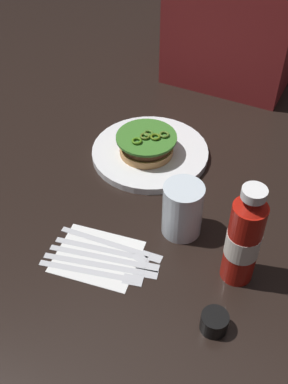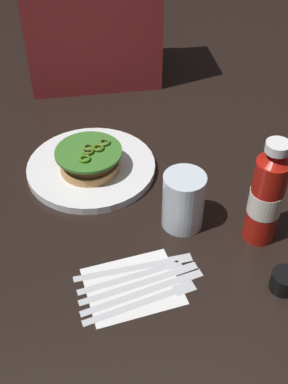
{
  "view_description": "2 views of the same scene",
  "coord_description": "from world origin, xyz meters",
  "px_view_note": "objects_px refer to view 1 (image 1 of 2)",
  "views": [
    {
      "loc": [
        0.25,
        -0.6,
        0.68
      ],
      "look_at": [
        -0.02,
        -0.05,
        0.08
      ],
      "focal_mm": 42.79,
      "sensor_mm": 36.0,
      "label": 1
    },
    {
      "loc": [
        -0.12,
        -0.66,
        0.66
      ],
      "look_at": [
        -0.02,
        0.0,
        0.05
      ],
      "focal_mm": 45.47,
      "sensor_mm": 36.0,
      "label": 2
    }
  ],
  "objects_px": {
    "ketchup_bottle": "(244,239)",
    "butter_knife": "(107,265)",
    "water_glass": "(182,210)",
    "condiment_cup": "(214,322)",
    "dinner_plate": "(150,152)",
    "fork_utensil": "(100,273)",
    "napkin": "(97,256)",
    "burger_sandwich": "(146,144)",
    "steak_knife": "(117,245)",
    "table_knife": "(111,258)",
    "spoon_utensil": "(115,251)"
  },
  "relations": [
    {
      "from": "dinner_plate",
      "to": "table_knife",
      "type": "bearing_deg",
      "value": -77.25
    },
    {
      "from": "ketchup_bottle",
      "to": "spoon_utensil",
      "type": "relative_size",
      "value": 1.13
    },
    {
      "from": "dinner_plate",
      "to": "condiment_cup",
      "type": "distance_m",
      "value": 0.46
    },
    {
      "from": "dinner_plate",
      "to": "condiment_cup",
      "type": "bearing_deg",
      "value": -50.89
    },
    {
      "from": "condiment_cup",
      "to": "butter_knife",
      "type": "relative_size",
      "value": 0.21
    },
    {
      "from": "ketchup_bottle",
      "to": "fork_utensil",
      "type": "height_order",
      "value": "ketchup_bottle"
    },
    {
      "from": "ketchup_bottle",
      "to": "water_glass",
      "type": "relative_size",
      "value": 1.86
    },
    {
      "from": "dinner_plate",
      "to": "butter_knife",
      "type": "relative_size",
      "value": 1.27
    },
    {
      "from": "water_glass",
      "to": "spoon_utensil",
      "type": "bearing_deg",
      "value": -128.54
    },
    {
      "from": "napkin",
      "to": "table_knife",
      "type": "bearing_deg",
      "value": 12.75
    },
    {
      "from": "steak_knife",
      "to": "butter_knife",
      "type": "bearing_deg",
      "value": -80.83
    },
    {
      "from": "butter_knife",
      "to": "spoon_utensil",
      "type": "distance_m",
      "value": 0.04
    },
    {
      "from": "ketchup_bottle",
      "to": "water_glass",
      "type": "height_order",
      "value": "ketchup_bottle"
    },
    {
      "from": "napkin",
      "to": "spoon_utensil",
      "type": "distance_m",
      "value": 0.04
    },
    {
      "from": "butter_knife",
      "to": "fork_utensil",
      "type": "bearing_deg",
      "value": -103.19
    },
    {
      "from": "ketchup_bottle",
      "to": "spoon_utensil",
      "type": "height_order",
      "value": "ketchup_bottle"
    },
    {
      "from": "dinner_plate",
      "to": "napkin",
      "type": "xyz_separation_m",
      "value": [
        0.04,
        -0.31,
        -0.01
      ]
    },
    {
      "from": "table_knife",
      "to": "burger_sandwich",
      "type": "bearing_deg",
      "value": 103.84
    },
    {
      "from": "napkin",
      "to": "burger_sandwich",
      "type": "bearing_deg",
      "value": 98.83
    },
    {
      "from": "burger_sandwich",
      "to": "water_glass",
      "type": "relative_size",
      "value": 1.22
    },
    {
      "from": "fork_utensil",
      "to": "spoon_utensil",
      "type": "height_order",
      "value": "same"
    },
    {
      "from": "table_knife",
      "to": "water_glass",
      "type": "bearing_deg",
      "value": 55.73
    },
    {
      "from": "burger_sandwich",
      "to": "condiment_cup",
      "type": "xyz_separation_m",
      "value": [
        0.29,
        -0.34,
        -0.02
      ]
    },
    {
      "from": "table_knife",
      "to": "steak_knife",
      "type": "height_order",
      "value": "same"
    },
    {
      "from": "ketchup_bottle",
      "to": "butter_knife",
      "type": "relative_size",
      "value": 0.98
    },
    {
      "from": "butter_knife",
      "to": "napkin",
      "type": "bearing_deg",
      "value": 158.08
    },
    {
      "from": "burger_sandwich",
      "to": "fork_utensil",
      "type": "relative_size",
      "value": 0.71
    },
    {
      "from": "napkin",
      "to": "butter_knife",
      "type": "xyz_separation_m",
      "value": [
        0.03,
        -0.01,
        0.0
      ]
    },
    {
      "from": "table_knife",
      "to": "butter_knife",
      "type": "bearing_deg",
      "value": -80.46
    },
    {
      "from": "dinner_plate",
      "to": "ketchup_bottle",
      "type": "distance_m",
      "value": 0.38
    },
    {
      "from": "condiment_cup",
      "to": "table_knife",
      "type": "height_order",
      "value": "condiment_cup"
    },
    {
      "from": "ketchup_bottle",
      "to": "table_knife",
      "type": "bearing_deg",
      "value": -161.41
    },
    {
      "from": "dinner_plate",
      "to": "napkin",
      "type": "distance_m",
      "value": 0.32
    },
    {
      "from": "napkin",
      "to": "butter_knife",
      "type": "relative_size",
      "value": 0.72
    },
    {
      "from": "butter_knife",
      "to": "condiment_cup",
      "type": "bearing_deg",
      "value": -7.74
    },
    {
      "from": "water_glass",
      "to": "butter_knife",
      "type": "height_order",
      "value": "water_glass"
    },
    {
      "from": "burger_sandwich",
      "to": "ketchup_bottle",
      "type": "distance_m",
      "value": 0.37
    },
    {
      "from": "ketchup_bottle",
      "to": "steak_knife",
      "type": "relative_size",
      "value": 1.0
    },
    {
      "from": "table_knife",
      "to": "spoon_utensil",
      "type": "distance_m",
      "value": 0.02
    },
    {
      "from": "fork_utensil",
      "to": "steak_knife",
      "type": "xyz_separation_m",
      "value": [
        -0.0,
        0.07,
        0.0
      ]
    },
    {
      "from": "water_glass",
      "to": "condiment_cup",
      "type": "xyz_separation_m",
      "value": [
        0.13,
        -0.17,
        -0.04
      ]
    },
    {
      "from": "water_glass",
      "to": "condiment_cup",
      "type": "bearing_deg",
      "value": -52.73
    },
    {
      "from": "condiment_cup",
      "to": "spoon_utensil",
      "type": "relative_size",
      "value": 0.25
    },
    {
      "from": "condiment_cup",
      "to": "fork_utensil",
      "type": "relative_size",
      "value": 0.23
    },
    {
      "from": "water_glass",
      "to": "napkin",
      "type": "bearing_deg",
      "value": -130.25
    },
    {
      "from": "table_knife",
      "to": "napkin",
      "type": "bearing_deg",
      "value": -167.25
    },
    {
      "from": "ketchup_bottle",
      "to": "napkin",
      "type": "height_order",
      "value": "ketchup_bottle"
    },
    {
      "from": "butter_knife",
      "to": "steak_knife",
      "type": "xyz_separation_m",
      "value": [
        -0.01,
        0.05,
        0.0
      ]
    },
    {
      "from": "napkin",
      "to": "spoon_utensil",
      "type": "relative_size",
      "value": 0.83
    },
    {
      "from": "fork_utensil",
      "to": "ketchup_bottle",
      "type": "bearing_deg",
      "value": 26.83
    }
  ]
}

